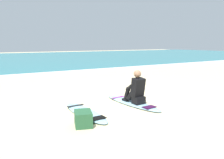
# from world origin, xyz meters

# --- Properties ---
(ground_plane) EXTENTS (80.00, 80.00, 0.00)m
(ground_plane) POSITION_xyz_m (0.00, 0.00, 0.00)
(ground_plane) COLOR beige
(sea) EXTENTS (80.00, 28.00, 0.10)m
(sea) POSITION_xyz_m (0.00, 20.47, 0.05)
(sea) COLOR teal
(sea) RESTS_ON ground
(breaking_foam) EXTENTS (80.00, 0.90, 0.11)m
(breaking_foam) POSITION_xyz_m (0.00, 6.77, 0.06)
(breaking_foam) COLOR white
(breaking_foam) RESTS_ON ground
(surfboard_main) EXTENTS (0.70, 2.32, 0.08)m
(surfboard_main) POSITION_xyz_m (-0.12, -0.54, 0.04)
(surfboard_main) COLOR #9ED1E5
(surfboard_main) RESTS_ON ground
(surfer_seated) EXTENTS (0.39, 0.71, 0.95)m
(surfer_seated) POSITION_xyz_m (-0.10, -0.71, 0.44)
(surfer_seated) COLOR black
(surfer_seated) RESTS_ON surfboard_main
(surfboard_spare_near) EXTENTS (0.58, 2.06, 0.08)m
(surfboard_spare_near) POSITION_xyz_m (-1.68, -0.67, 0.04)
(surfboard_spare_near) COLOR #9ED1E5
(surfboard_spare_near) RESTS_ON ground
(beach_bag) EXTENTS (0.50, 0.57, 0.32)m
(beach_bag) POSITION_xyz_m (-2.07, -1.43, 0.16)
(beach_bag) COLOR #285B38
(beach_bag) RESTS_ON ground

